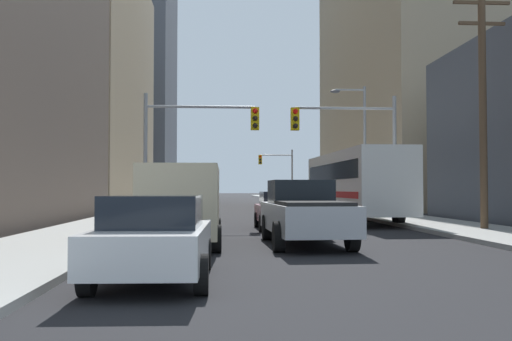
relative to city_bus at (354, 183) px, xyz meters
name	(u,v)px	position (x,y,z in m)	size (l,w,h in m)	color
sidewalk_left	(168,206)	(-11.42, 24.72, -1.85)	(3.85, 160.00, 0.15)	#9E9E99
sidewalk_right	(320,205)	(2.82, 24.72, -1.85)	(3.85, 160.00, 0.15)	#9E9E99
city_bus	(354,183)	(0.00, 0.00, 0.00)	(2.74, 11.55, 3.40)	silver
pickup_truck_silver	(304,213)	(-4.26, -11.23, -1.00)	(2.20, 5.46, 1.90)	#B7BABF
cargo_van_beige	(183,201)	(-7.77, -11.42, -0.64)	(2.16, 5.24, 2.26)	#C6B793
sedan_white	(155,238)	(-7.90, -17.44, -1.16)	(1.95, 4.25, 1.52)	white
sedan_maroon	(281,210)	(-4.25, -5.00, -1.16)	(1.95, 4.23, 1.52)	maroon
sedan_navy	(190,211)	(-7.85, -5.53, -1.16)	(1.95, 4.23, 1.52)	#141E4C
traffic_signal_near_left	(196,135)	(-7.78, -1.79, 2.18)	(5.29, 0.44, 6.00)	gray
traffic_signal_near_right	(349,136)	(-0.68, -1.79, 2.17)	(5.00, 0.44, 6.00)	gray
traffic_signal_far_right	(278,167)	(-0.15, 34.56, 2.12)	(3.87, 0.44, 6.00)	gray
utility_pole_right	(483,102)	(3.21, -7.06, 3.00)	(2.20, 0.28, 9.32)	brown
street_lamp_right	(359,139)	(1.29, 3.92, 2.57)	(2.07, 0.32, 7.50)	gray
building_left_mid_office	(34,82)	(-23.96, 25.52, 9.64)	(19.12, 26.22, 23.14)	tan
building_left_far_tower	(104,42)	(-25.24, 63.13, 23.34)	(21.92, 22.90, 50.53)	#4C515B
building_right_mid_block	(450,45)	(14.99, 23.32, 13.22)	(19.33, 29.59, 30.30)	tan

